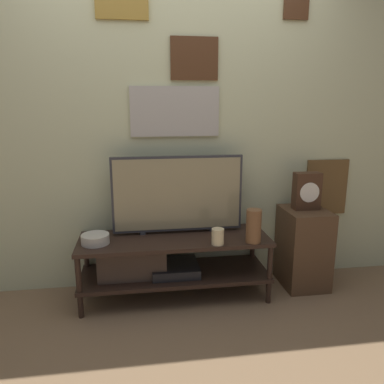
% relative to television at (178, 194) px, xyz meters
% --- Properties ---
extents(ground_plane, '(12.00, 12.00, 0.00)m').
position_rel_television_xyz_m(ground_plane, '(-0.04, -0.39, -0.80)').
color(ground_plane, '#846647').
extents(wall_back, '(6.40, 0.08, 2.70)m').
position_rel_television_xyz_m(wall_back, '(-0.03, 0.19, 0.56)').
color(wall_back, beige).
rests_on(wall_back, ground_plane).
extents(media_console, '(1.44, 0.49, 0.48)m').
position_rel_television_xyz_m(media_console, '(-0.15, -0.11, -0.49)').
color(media_console, black).
rests_on(media_console, ground_plane).
extents(television, '(1.01, 0.05, 0.61)m').
position_rel_television_xyz_m(television, '(0.00, 0.00, 0.00)').
color(television, '#333338').
rests_on(television, media_console).
extents(vase_wide_bowl, '(0.20, 0.20, 0.07)m').
position_rel_television_xyz_m(vase_wide_bowl, '(-0.62, -0.15, -0.28)').
color(vase_wide_bowl, beige).
rests_on(vase_wide_bowl, media_console).
extents(vase_tall_ceramic, '(0.11, 0.11, 0.25)m').
position_rel_television_xyz_m(vase_tall_ceramic, '(0.52, -0.29, -0.19)').
color(vase_tall_ceramic, brown).
rests_on(vase_tall_ceramic, media_console).
extents(candle_jar, '(0.09, 0.09, 0.12)m').
position_rel_television_xyz_m(candle_jar, '(0.26, -0.29, -0.25)').
color(candle_jar, beige).
rests_on(candle_jar, media_console).
extents(side_table, '(0.34, 0.41, 0.65)m').
position_rel_television_xyz_m(side_table, '(1.03, -0.07, -0.47)').
color(side_table, '#513823').
rests_on(side_table, ground_plane).
extents(mantel_clock, '(0.21, 0.11, 0.30)m').
position_rel_television_xyz_m(mantel_clock, '(1.03, -0.05, -0.00)').
color(mantel_clock, '#422819').
rests_on(mantel_clock, side_table).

